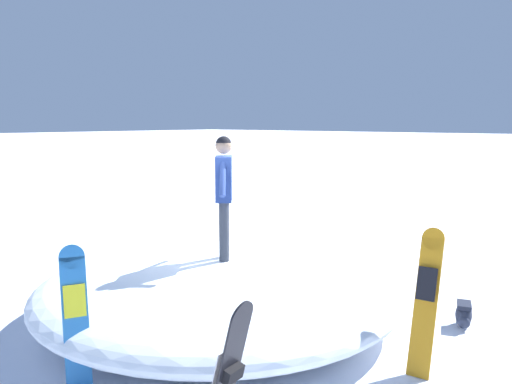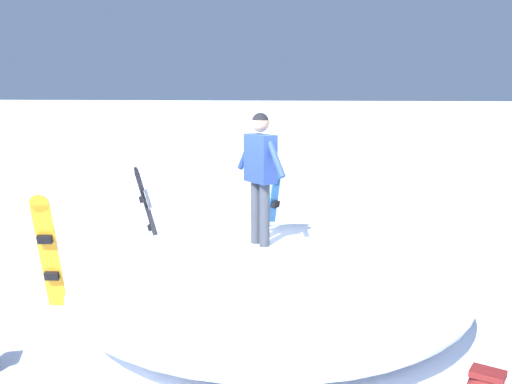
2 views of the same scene
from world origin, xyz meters
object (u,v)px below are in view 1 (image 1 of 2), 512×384
object	(u,v)px
backpack_near	(464,315)
backpack_far	(216,250)
snowboard_secondary_upright	(75,316)
snowboard_primary_upright	(426,299)
snowboarder_standing	(224,186)

from	to	relation	value
backpack_near	backpack_far	bearing A→B (deg)	177.59
snowboard_secondary_upright	snowboard_primary_upright	bearing A→B (deg)	45.94
snowboard_primary_upright	backpack_far	distance (m)	5.58
snowboarder_standing	backpack_far	bearing A→B (deg)	136.82
backpack_near	snowboard_secondary_upright	bearing A→B (deg)	-121.07
snowboard_primary_upright	backpack_far	size ratio (longest dim) A/B	2.97
backpack_far	backpack_near	bearing A→B (deg)	-2.41
snowboard_secondary_upright	backpack_far	world-z (taller)	snowboard_secondary_upright
snowboard_primary_upright	backpack_far	bearing A→B (deg)	160.73
snowboarder_standing	snowboard_secondary_upright	world-z (taller)	snowboarder_standing
snowboarder_standing	backpack_near	xyz separation A→B (m)	(2.75, 2.04, -1.83)
backpack_far	snowboarder_standing	bearing A→B (deg)	-43.18
backpack_far	snowboard_primary_upright	bearing A→B (deg)	-19.27
snowboard_secondary_upright	backpack_near	world-z (taller)	snowboard_secondary_upright
snowboard_secondary_upright	backpack_near	distance (m)	5.26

